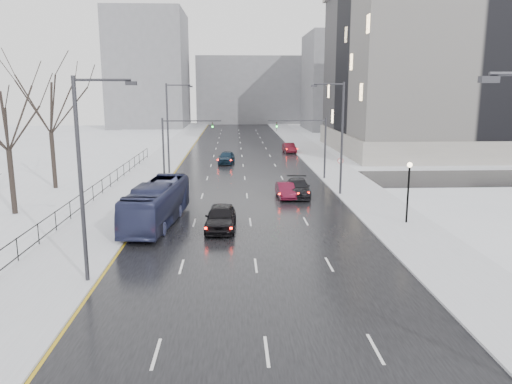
{
  "coord_description": "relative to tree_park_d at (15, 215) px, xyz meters",
  "views": [
    {
      "loc": [
        -1.13,
        -3.55,
        9.4
      ],
      "look_at": [
        0.35,
        29.72,
        2.5
      ],
      "focal_mm": 35.0,
      "sensor_mm": 36.0,
      "label": 1
    }
  ],
  "objects": [
    {
      "name": "sidewalk_right",
      "position": [
        28.3,
        26.0,
        0.08
      ],
      "size": [
        5.0,
        150.0,
        0.16
      ],
      "primitive_type": "cube",
      "color": "silver",
      "rests_on": "ground"
    },
    {
      "name": "streetlight_l_near",
      "position": [
        9.63,
        -14.0,
        5.62
      ],
      "size": [
        2.95,
        0.25,
        10.0
      ],
      "color": "#2D2D33",
      "rests_on": "ground"
    },
    {
      "name": "tree_park_e",
      "position": [
        -0.4,
        10.0,
        0.0
      ],
      "size": [
        9.45,
        9.45,
        13.5
      ],
      "primitive_type": null,
      "color": "black",
      "rests_on": "ground"
    },
    {
      "name": "sedan_center_far",
      "position": [
        15.71,
        25.75,
        0.83
      ],
      "size": [
        2.32,
        4.79,
        1.58
      ],
      "primitive_type": "imported",
      "rotation": [
        0.0,
        0.0,
        -0.1
      ],
      "color": "#122638",
      "rests_on": "road"
    },
    {
      "name": "streetlight_l_far",
      "position": [
        9.63,
        18.0,
        5.62
      ],
      "size": [
        2.95,
        0.25,
        10.0
      ],
      "color": "#2D2D33",
      "rests_on": "ground"
    },
    {
      "name": "bldg_far_right",
      "position": [
        45.8,
        81.0,
        11.0
      ],
      "size": [
        24.0,
        20.0,
        22.0
      ],
      "primitive_type": "cube",
      "color": "slate",
      "rests_on": "ground"
    },
    {
      "name": "sedan_center_near",
      "position": [
        15.74,
        -4.82,
        0.89
      ],
      "size": [
        2.19,
        5.04,
        1.69
      ],
      "primitive_type": "imported",
      "rotation": [
        0.0,
        0.0,
        -0.04
      ],
      "color": "black",
      "rests_on": "road"
    },
    {
      "name": "sedan_right_far",
      "position": [
        22.3,
        5.6,
        0.8
      ],
      "size": [
        2.5,
        5.37,
        1.52
      ],
      "primitive_type": "imported",
      "rotation": [
        0.0,
        0.0,
        -0.07
      ],
      "color": "black",
      "rests_on": "road"
    },
    {
      "name": "iron_fence",
      "position": [
        4.8,
        -4.0,
        0.91
      ],
      "size": [
        0.06,
        70.0,
        1.3
      ],
      "color": "black",
      "rests_on": "sidewalk_left"
    },
    {
      "name": "mast_signal_right",
      "position": [
        25.13,
        14.0,
        4.11
      ],
      "size": [
        6.1,
        0.33,
        6.5
      ],
      "color": "#2D2D33",
      "rests_on": "ground"
    },
    {
      "name": "bldg_far_left",
      "position": [
        -4.2,
        91.0,
        14.0
      ],
      "size": [
        18.0,
        22.0,
        28.0
      ],
      "primitive_type": "cube",
      "color": "slate",
      "rests_on": "ground"
    },
    {
      "name": "streetlight_r_mid",
      "position": [
        25.97,
        6.0,
        5.62
      ],
      "size": [
        2.95,
        0.25,
        10.0
      ],
      "color": "#2D2D33",
      "rests_on": "ground"
    },
    {
      "name": "sidewalk_left",
      "position": [
        7.3,
        26.0,
        0.08
      ],
      "size": [
        5.0,
        150.0,
        0.16
      ],
      "primitive_type": "cube",
      "color": "silver",
      "rests_on": "ground"
    },
    {
      "name": "no_uturn_sign",
      "position": [
        27.0,
        10.0,
        2.3
      ],
      "size": [
        0.6,
        0.06,
        2.7
      ],
      "color": "#2D2D33",
      "rests_on": "sidewalk_right"
    },
    {
      "name": "cross_road",
      "position": [
        17.8,
        14.0,
        0.02
      ],
      "size": [
        130.0,
        10.0,
        0.04
      ],
      "primitive_type": "cube",
      "color": "black",
      "rests_on": "ground"
    },
    {
      "name": "civic_building",
      "position": [
        52.8,
        38.0,
        11.21
      ],
      "size": [
        41.0,
        31.0,
        24.8
      ],
      "color": "gray",
      "rests_on": "ground"
    },
    {
      "name": "lamppost_r_mid",
      "position": [
        28.8,
        -4.0,
        2.94
      ],
      "size": [
        0.36,
        0.36,
        4.28
      ],
      "color": "black",
      "rests_on": "sidewalk_right"
    },
    {
      "name": "bus",
      "position": [
        11.24,
        -3.21,
        1.52
      ],
      "size": [
        3.62,
        10.8,
        2.95
      ],
      "primitive_type": "imported",
      "rotation": [
        0.0,
        0.0,
        -0.11
      ],
      "color": "#292D4F",
      "rests_on": "road"
    },
    {
      "name": "sedan_right_distant",
      "position": [
        24.97,
        36.63,
        0.74
      ],
      "size": [
        1.88,
        4.39,
        1.41
      ],
      "primitive_type": "imported",
      "rotation": [
        0.0,
        0.0,
        0.09
      ],
      "color": "#540E1A",
      "rests_on": "road"
    },
    {
      "name": "bldg_far_center",
      "position": [
        21.8,
        106.0,
        9.0
      ],
      "size": [
        30.0,
        18.0,
        18.0
      ],
      "primitive_type": "cube",
      "color": "slate",
      "rests_on": "ground"
    },
    {
      "name": "tree_park_d",
      "position": [
        0.0,
        0.0,
        0.0
      ],
      "size": [
        8.75,
        8.75,
        12.5
      ],
      "primitive_type": null,
      "color": "black",
      "rests_on": "ground"
    },
    {
      "name": "mast_signal_left",
      "position": [
        10.47,
        14.0,
        4.11
      ],
      "size": [
        6.1,
        0.33,
        6.5
      ],
      "color": "#2D2D33",
      "rests_on": "ground"
    },
    {
      "name": "sedan_right_near",
      "position": [
        21.16,
        5.01,
        0.7
      ],
      "size": [
        1.59,
        4.08,
        1.32
      ],
      "primitive_type": "imported",
      "rotation": [
        0.0,
        0.0,
        0.05
      ],
      "color": "#530E21",
      "rests_on": "road"
    },
    {
      "name": "park_strip",
      "position": [
        -2.2,
        26.0,
        0.06
      ],
      "size": [
        14.0,
        150.0,
        0.12
      ],
      "primitive_type": "cube",
      "color": "white",
      "rests_on": "ground"
    },
    {
      "name": "road",
      "position": [
        17.8,
        26.0,
        0.02
      ],
      "size": [
        16.0,
        150.0,
        0.04
      ],
      "primitive_type": "cube",
      "color": "black",
      "rests_on": "ground"
    }
  ]
}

